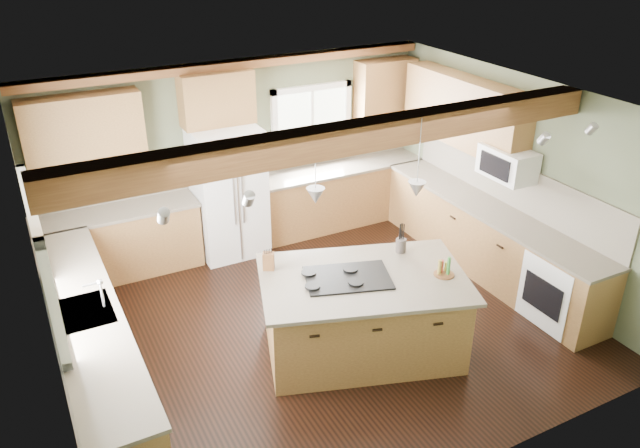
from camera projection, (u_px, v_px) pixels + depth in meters
floor at (320, 322)px, 7.33m from camera, size 5.60×5.60×0.00m
ceiling at (320, 106)px, 6.16m from camera, size 5.60×5.60×0.00m
wall_back at (238, 153)px, 8.73m from camera, size 5.60×0.00×5.60m
wall_left at (44, 287)px, 5.59m from camera, size 0.00×5.00×5.00m
wall_right at (515, 178)px, 7.91m from camera, size 0.00×5.00×5.00m
ceiling_beam at (353, 137)px, 5.71m from camera, size 5.55×0.26×0.26m
soffit_trim at (235, 65)px, 8.09m from camera, size 5.55×0.20×0.10m
backsplash_back at (238, 159)px, 8.76m from camera, size 5.58×0.03×0.58m
backsplash_right at (511, 183)px, 7.98m from camera, size 0.03×3.70×0.58m
base_cab_back_left at (121, 244)px, 8.13m from camera, size 2.02×0.60×0.88m
counter_back_left at (116, 212)px, 7.93m from camera, size 2.06×0.64×0.04m
base_cab_back_right at (340, 196)px, 9.49m from camera, size 2.62×0.60×0.88m
counter_back_right at (340, 168)px, 9.29m from camera, size 2.66×0.64×0.04m
base_cab_left at (93, 351)px, 6.14m from camera, size 0.60×3.70×0.88m
counter_left at (85, 313)px, 5.93m from camera, size 0.64×3.74×0.04m
base_cab_right at (486, 241)px, 8.21m from camera, size 0.60×3.70×0.88m
counter_right at (491, 209)px, 8.00m from camera, size 0.64×3.74×0.04m
upper_cab_back_left at (84, 132)px, 7.47m from camera, size 1.40×0.35×0.90m
upper_cab_over_fridge at (217, 99)px, 8.08m from camera, size 0.96×0.35×0.70m
upper_cab_right at (464, 112)px, 8.26m from camera, size 0.35×2.20×0.90m
upper_cab_back_corner at (385, 90)px, 9.25m from camera, size 0.90×0.35×0.90m
window_left at (40, 260)px, 5.52m from camera, size 0.04×1.60×1.05m
window_back at (311, 124)px, 9.08m from camera, size 1.10×0.04×1.00m
sink at (85, 312)px, 5.93m from camera, size 0.50×0.65×0.03m
faucet at (102, 295)px, 5.94m from camera, size 0.02×0.02×0.28m
dishwasher at (122, 440)px, 5.11m from camera, size 0.60×0.60×0.84m
oven at (562, 289)px, 7.18m from camera, size 0.60×0.72×0.84m
microwave at (508, 163)px, 7.66m from camera, size 0.40×0.70×0.38m
pendant_left at (316, 196)px, 5.97m from camera, size 0.18×0.18×0.16m
pendant_right at (417, 189)px, 6.11m from camera, size 0.18×0.18×0.16m
refrigerator at (229, 192)px, 8.48m from camera, size 0.90×0.74×1.80m
island at (362, 315)px, 6.69m from camera, size 2.29×1.80×0.88m
island_top at (364, 279)px, 6.48m from camera, size 2.46×1.97×0.04m
cooktop at (348, 278)px, 6.44m from camera, size 1.01×0.82×0.02m
knife_block at (269, 261)px, 6.57m from camera, size 0.15×0.13×0.20m
utensil_crock at (401, 245)px, 6.93m from camera, size 0.12×0.12×0.16m
bottle_tray at (445, 267)px, 6.47m from camera, size 0.29×0.29×0.20m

